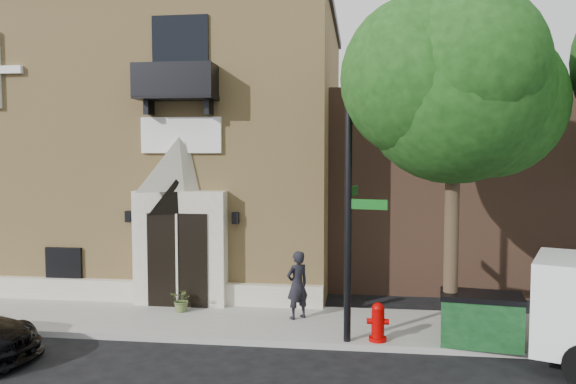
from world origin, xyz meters
name	(u,v)px	position (x,y,z in m)	size (l,w,h in m)	color
ground	(186,344)	(0.00, 0.00, 0.00)	(120.00, 120.00, 0.00)	black
sidewalk	(242,323)	(1.00, 1.50, 0.07)	(42.00, 3.00, 0.15)	gray
church	(172,147)	(-2.99, 7.95, 4.63)	(12.20, 11.01, 9.30)	tan
street_tree_left	(456,85)	(6.03, 0.35, 5.87)	(4.97, 4.38, 7.77)	#38281C
street_sign	(349,207)	(3.74, 0.23, 3.19)	(0.94, 1.08, 6.05)	black
fire_hydrant	(378,322)	(4.40, 0.32, 0.58)	(0.50, 0.40, 0.88)	#A10000
dumpster	(481,319)	(6.66, 0.36, 0.73)	(1.88, 1.23, 1.15)	#0E3514
planter	(182,300)	(-0.73, 2.02, 0.48)	(0.59, 0.51, 0.66)	#556834
pedestrian_near	(297,285)	(2.40, 1.81, 1.02)	(0.64, 0.42, 1.75)	black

